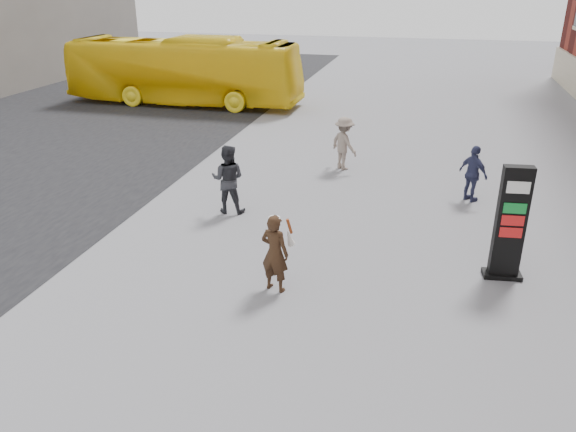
% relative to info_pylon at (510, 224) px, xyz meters
% --- Properties ---
extents(ground, '(100.00, 100.00, 0.00)m').
position_rel_info_pylon_xyz_m(ground, '(-4.00, -0.88, -1.20)').
color(ground, '#9E9EA3').
extents(info_pylon, '(0.80, 0.46, 2.39)m').
position_rel_info_pylon_xyz_m(info_pylon, '(0.00, 0.00, 0.00)').
color(info_pylon, black).
rests_on(info_pylon, ground).
extents(woman, '(0.71, 0.67, 1.60)m').
position_rel_info_pylon_xyz_m(woman, '(-4.41, -1.63, -0.37)').
color(woman, black).
rests_on(woman, ground).
extents(bus, '(11.31, 2.76, 3.14)m').
position_rel_info_pylon_xyz_m(bus, '(-13.29, 14.25, 0.38)').
color(bus, yellow).
rests_on(bus, road).
extents(pedestrian_a, '(0.94, 0.76, 1.80)m').
position_rel_info_pylon_xyz_m(pedestrian_a, '(-6.65, 1.94, -0.29)').
color(pedestrian_a, '#2B2C31').
rests_on(pedestrian_a, ground).
extents(pedestrian_b, '(1.23, 1.19, 1.68)m').
position_rel_info_pylon_xyz_m(pedestrian_b, '(-4.29, 6.20, -0.35)').
color(pedestrian_b, gray).
rests_on(pedestrian_b, ground).
extents(pedestrian_c, '(0.93, 0.90, 1.56)m').
position_rel_info_pylon_xyz_m(pedestrian_c, '(-0.45, 4.30, -0.42)').
color(pedestrian_c, '#323659').
rests_on(pedestrian_c, ground).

